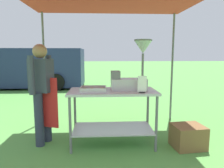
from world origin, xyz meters
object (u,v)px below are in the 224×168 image
stall_canopy (112,0)px  donut_fryer (132,71)px  van_navy (23,67)px  donut_cart (113,105)px  menu_sign (142,86)px  vendor (42,89)px  supply_crate (188,136)px  donut_tray (93,90)px

stall_canopy → donut_fryer: size_ratio=3.76×
donut_fryer → van_navy: bearing=123.1°
donut_cart → menu_sign: 0.59m
donut_fryer → donut_cart: bearing=-172.4°
vendor → supply_crate: size_ratio=3.17×
donut_tray → supply_crate: 1.65m
stall_canopy → supply_crate: bearing=-13.3°
stall_canopy → van_navy: size_ratio=0.57×
stall_canopy → donut_tray: stall_canopy is taller
donut_tray → supply_crate: bearing=-3.9°
donut_tray → supply_crate: (1.47, -0.10, -0.73)m
donut_fryer → van_navy: (-3.94, 6.03, -0.31)m
vendor → van_navy: van_navy is taller
donut_tray → vendor: size_ratio=0.24×
stall_canopy → donut_tray: size_ratio=7.59×
stall_canopy → menu_sign: stall_canopy is taller
donut_cart → supply_crate: bearing=-8.7°
donut_cart → stall_canopy: bearing=90.0°
donut_fryer → menu_sign: (0.11, -0.27, -0.19)m
donut_tray → donut_fryer: size_ratio=0.50×
menu_sign → donut_tray: bearing=168.1°
menu_sign → van_navy: (-4.04, 6.31, -0.12)m
donut_tray → menu_sign: (0.72, -0.15, 0.09)m
vendor → van_navy: (-2.50, 5.98, -0.03)m
stall_canopy → van_navy: (-3.63, 5.98, -1.40)m
donut_cart → van_navy: van_navy is taller
van_navy → donut_cart: bearing=-59.2°
donut_cart → menu_sign: (0.42, -0.23, 0.35)m
donut_tray → vendor: 0.84m
donut_tray → van_navy: size_ratio=0.07×
vendor → supply_crate: 2.42m
vendor → supply_crate: (2.29, -0.28, -0.73)m
menu_sign → supply_crate: menu_sign is taller
stall_canopy → donut_tray: 1.41m
donut_tray → van_navy: (-3.32, 6.15, -0.03)m
supply_crate → donut_tray: bearing=176.1°
donut_fryer → van_navy: 7.21m
donut_cart → supply_crate: size_ratio=2.69×
donut_tray → menu_sign: menu_sign is taller
supply_crate → van_navy: size_ratio=0.10×
menu_sign → supply_crate: size_ratio=0.50×
donut_cart → vendor: 1.15m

